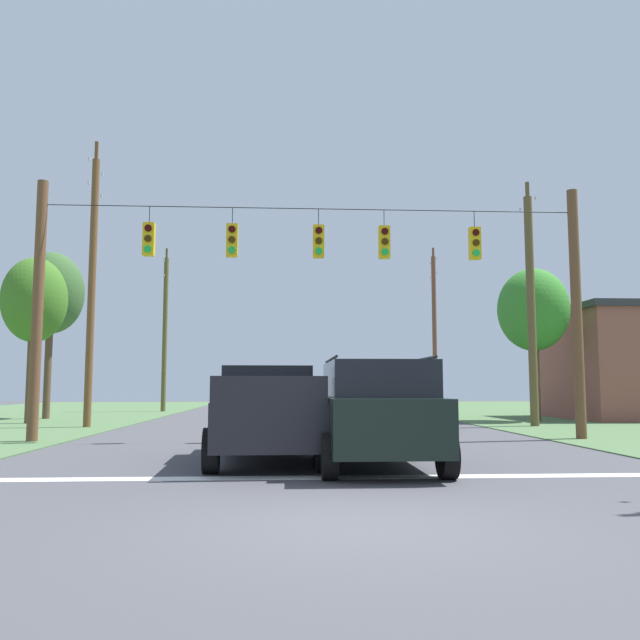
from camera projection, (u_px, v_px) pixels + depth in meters
name	position (u px, v px, depth m)	size (l,w,h in m)	color
ground_plane	(354.00, 524.00, 7.25)	(120.00, 120.00, 0.00)	#47474C
stop_bar_stripe	(330.00, 477.00, 10.93)	(12.69, 0.45, 0.01)	white
lane_dash_0	(314.00, 445.00, 16.89)	(0.15, 2.50, 0.01)	white
lane_dash_1	(304.00, 428.00, 23.97)	(0.15, 2.50, 0.01)	white
lane_dash_2	(300.00, 419.00, 30.41)	(0.15, 2.50, 0.01)	white
lane_dash_3	(297.00, 413.00, 37.06)	(0.15, 2.50, 0.01)	white
overhead_signal_span	(313.00, 294.00, 18.60)	(15.70, 0.31, 7.33)	brown
pickup_truck	(267.00, 413.00, 13.50)	(2.45, 5.47, 1.95)	black
suv_black	(375.00, 411.00, 12.36)	(2.22, 4.81, 2.05)	black
distant_car_crossing_white	(389.00, 406.00, 23.66)	(4.40, 2.22, 1.52)	silver
utility_pole_mid_right	(531.00, 306.00, 24.93)	(0.32, 1.67, 9.46)	brown
utility_pole_far_right	(434.00, 328.00, 40.00)	(0.28, 1.85, 10.09)	brown
utility_pole_mid_left	(92.00, 282.00, 24.44)	(0.28, 1.84, 10.87)	brown
utility_pole_far_left	(165.00, 329.00, 39.05)	(0.28, 1.68, 9.85)	brown
tree_roadside_right	(34.00, 301.00, 26.74)	(2.60, 2.60, 6.81)	brown
tree_roadside_far_right	(533.00, 311.00, 28.29)	(3.05, 3.05, 6.64)	brown
tree_roadside_left	(51.00, 294.00, 30.53)	(3.01, 3.01, 7.82)	brown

